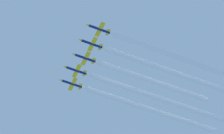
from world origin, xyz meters
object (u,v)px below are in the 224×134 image
Objects in this scene: jet_center at (84,58)px; jet_far_right at (71,84)px; jet_inner_left at (91,44)px; jet_far_left at (98,29)px; jet_inner_right at (75,70)px.

jet_far_right is at bearing 0.07° from jet_center.
jet_inner_left is 1.00× the size of jet_center.
jet_far_left is at bearing 179.23° from jet_center.
jet_far_left is 8.09m from jet_inner_left.
jet_far_left reaches higher than jet_far_right.
jet_inner_left is 1.00× the size of jet_far_right.
jet_center is 1.00× the size of jet_inner_right.
jet_inner_right is (16.31, 0.78, 0.15)m from jet_inner_left.
jet_inner_left is (8.07, 0.05, -0.44)m from jet_far_left.
jet_inner_right is 7.85m from jet_far_right.
jet_center is at bearing -179.93° from jet_far_right.
jet_inner_right is (24.38, 0.83, -0.30)m from jet_far_left.
jet_center is at bearing -1.86° from jet_inner_left.
jet_far_left reaches higher than jet_inner_right.
jet_far_left is at bearing -179.64° from jet_inner_left.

